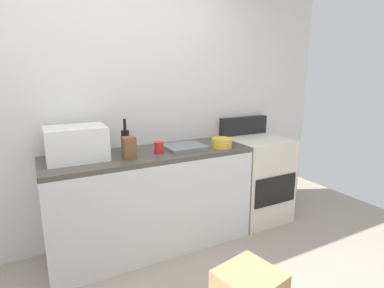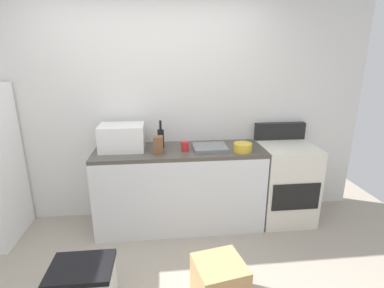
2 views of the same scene
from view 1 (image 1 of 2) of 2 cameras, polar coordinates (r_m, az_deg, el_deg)
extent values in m
cube|color=silver|center=(2.87, -16.32, 7.11)|extent=(5.00, 0.10, 2.60)
cube|color=silver|center=(2.84, -7.65, -10.74)|extent=(1.80, 0.60, 0.86)
cube|color=#4C473F|center=(2.69, -7.94, -1.95)|extent=(1.80, 0.60, 0.04)
cube|color=silver|center=(3.42, 12.00, -6.39)|extent=(0.60, 0.60, 0.90)
cube|color=black|center=(3.21, 15.48, -8.42)|extent=(0.52, 0.02, 0.30)
cube|color=black|center=(3.47, 9.70, 3.42)|extent=(0.60, 0.08, 0.20)
cube|color=white|center=(2.57, -20.99, 0.11)|extent=(0.46, 0.34, 0.27)
cube|color=slate|center=(2.80, -1.42, -0.53)|extent=(0.36, 0.32, 0.03)
cylinder|color=black|center=(2.68, -12.43, 0.45)|extent=(0.07, 0.07, 0.20)
cylinder|color=black|center=(2.66, -12.59, 3.60)|extent=(0.03, 0.03, 0.10)
cylinder|color=red|center=(2.64, -6.28, -0.67)|extent=(0.08, 0.08, 0.10)
cube|color=brown|center=(2.49, -11.80, -0.74)|extent=(0.10, 0.10, 0.18)
cylinder|color=gold|center=(2.83, 5.64, 0.21)|extent=(0.19, 0.19, 0.09)
camera|label=2|loc=(0.90, 101.96, 15.38)|focal=27.15mm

